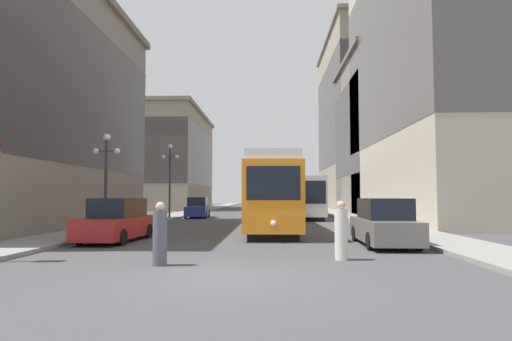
{
  "coord_description": "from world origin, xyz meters",
  "views": [
    {
      "loc": [
        1.07,
        -9.96,
        1.89
      ],
      "look_at": [
        0.32,
        11.74,
        3.23
      ],
      "focal_mm": 29.66,
      "sensor_mm": 36.0,
      "label": 1
    }
  ],
  "objects_px": {
    "pedestrian_crossing_far": "(341,232)",
    "lamp_post_left_far": "(170,170)",
    "streetcar": "(271,193)",
    "parked_car_right_far": "(384,224)",
    "pedestrian_crossing_near": "(160,236)",
    "parked_car_left_near": "(117,221)",
    "transit_bus": "(304,196)",
    "parked_car_left_mid": "(198,208)",
    "lamp_post_left_near": "(106,166)"
  },
  "relations": [
    {
      "from": "parked_car_right_far",
      "to": "pedestrian_crossing_near",
      "type": "height_order",
      "value": "parked_car_right_far"
    },
    {
      "from": "lamp_post_left_far",
      "to": "parked_car_left_mid",
      "type": "bearing_deg",
      "value": 54.93
    },
    {
      "from": "transit_bus",
      "to": "streetcar",
      "type": "bearing_deg",
      "value": -102.68
    },
    {
      "from": "lamp_post_left_near",
      "to": "lamp_post_left_far",
      "type": "xyz_separation_m",
      "value": [
        0.0,
        13.7,
        0.67
      ]
    },
    {
      "from": "parked_car_right_far",
      "to": "pedestrian_crossing_near",
      "type": "xyz_separation_m",
      "value": [
        -7.44,
        -4.98,
        -0.03
      ]
    },
    {
      "from": "streetcar",
      "to": "pedestrian_crossing_near",
      "type": "xyz_separation_m",
      "value": [
        -3.05,
        -12.97,
        -1.29
      ]
    },
    {
      "from": "streetcar",
      "to": "parked_car_left_near",
      "type": "relative_size",
      "value": 3.03
    },
    {
      "from": "parked_car_left_near",
      "to": "transit_bus",
      "type": "bearing_deg",
      "value": 67.18
    },
    {
      "from": "transit_bus",
      "to": "parked_car_right_far",
      "type": "distance_m",
      "value": 21.08
    },
    {
      "from": "transit_bus",
      "to": "lamp_post_left_near",
      "type": "distance_m",
      "value": 19.94
    },
    {
      "from": "pedestrian_crossing_near",
      "to": "lamp_post_left_far",
      "type": "height_order",
      "value": "lamp_post_left_far"
    },
    {
      "from": "pedestrian_crossing_near",
      "to": "parked_car_right_far",
      "type": "bearing_deg",
      "value": -20.93
    },
    {
      "from": "parked_car_left_near",
      "to": "pedestrian_crossing_far",
      "type": "height_order",
      "value": "parked_car_left_near"
    },
    {
      "from": "parked_car_left_near",
      "to": "lamp_post_left_far",
      "type": "distance_m",
      "value": 17.56
    },
    {
      "from": "transit_bus",
      "to": "lamp_post_left_near",
      "type": "xyz_separation_m",
      "value": [
        -11.39,
        -16.31,
        1.5
      ]
    },
    {
      "from": "parked_car_left_near",
      "to": "pedestrian_crossing_far",
      "type": "distance_m",
      "value": 10.0
    },
    {
      "from": "parked_car_right_far",
      "to": "parked_car_left_near",
      "type": "bearing_deg",
      "value": -5.12
    },
    {
      "from": "pedestrian_crossing_far",
      "to": "lamp_post_left_far",
      "type": "height_order",
      "value": "lamp_post_left_far"
    },
    {
      "from": "parked_car_right_far",
      "to": "pedestrian_crossing_far",
      "type": "height_order",
      "value": "parked_car_right_far"
    },
    {
      "from": "pedestrian_crossing_far",
      "to": "lamp_post_left_far",
      "type": "xyz_separation_m",
      "value": [
        -10.54,
        22.18,
        3.3
      ]
    },
    {
      "from": "parked_car_right_far",
      "to": "lamp_post_left_far",
      "type": "relative_size",
      "value": 0.8
    },
    {
      "from": "pedestrian_crossing_near",
      "to": "lamp_post_left_far",
      "type": "bearing_deg",
      "value": 48.21
    },
    {
      "from": "parked_car_right_far",
      "to": "parked_car_left_mid",
      "type": "bearing_deg",
      "value": -61.26
    },
    {
      "from": "parked_car_left_mid",
      "to": "lamp_post_left_near",
      "type": "relative_size",
      "value": 0.96
    },
    {
      "from": "parked_car_left_mid",
      "to": "lamp_post_left_far",
      "type": "relative_size",
      "value": 0.78
    },
    {
      "from": "pedestrian_crossing_near",
      "to": "parked_car_left_near",
      "type": "bearing_deg",
      "value": 64.41
    },
    {
      "from": "pedestrian_crossing_near",
      "to": "lamp_post_left_near",
      "type": "height_order",
      "value": "lamp_post_left_near"
    },
    {
      "from": "pedestrian_crossing_far",
      "to": "lamp_post_left_near",
      "type": "xyz_separation_m",
      "value": [
        -10.54,
        8.48,
        2.63
      ]
    },
    {
      "from": "parked_car_left_near",
      "to": "pedestrian_crossing_far",
      "type": "relative_size",
      "value": 2.79
    },
    {
      "from": "parked_car_left_near",
      "to": "parked_car_right_far",
      "type": "distance_m",
      "value": 10.98
    },
    {
      "from": "parked_car_left_near",
      "to": "pedestrian_crossing_near",
      "type": "bearing_deg",
      "value": -58.04
    },
    {
      "from": "parked_car_right_far",
      "to": "lamp_post_left_near",
      "type": "relative_size",
      "value": 0.99
    },
    {
      "from": "streetcar",
      "to": "pedestrian_crossing_near",
      "type": "height_order",
      "value": "streetcar"
    },
    {
      "from": "parked_car_right_far",
      "to": "pedestrian_crossing_far",
      "type": "relative_size",
      "value": 2.77
    },
    {
      "from": "streetcar",
      "to": "lamp_post_left_near",
      "type": "relative_size",
      "value": 3.0
    },
    {
      "from": "streetcar",
      "to": "parked_car_left_near",
      "type": "bearing_deg",
      "value": -134.98
    },
    {
      "from": "transit_bus",
      "to": "parked_car_left_near",
      "type": "bearing_deg",
      "value": -115.49
    },
    {
      "from": "parked_car_left_near",
      "to": "parked_car_right_far",
      "type": "xyz_separation_m",
      "value": [
        10.91,
        -1.24,
        0.0
      ]
    },
    {
      "from": "parked_car_left_near",
      "to": "pedestrian_crossing_near",
      "type": "relative_size",
      "value": 2.82
    },
    {
      "from": "lamp_post_left_near",
      "to": "parked_car_left_near",
      "type": "bearing_deg",
      "value": -61.12
    },
    {
      "from": "transit_bus",
      "to": "parked_car_left_near",
      "type": "height_order",
      "value": "transit_bus"
    },
    {
      "from": "parked_car_left_mid",
      "to": "parked_car_right_far",
      "type": "bearing_deg",
      "value": -65.75
    },
    {
      "from": "parked_car_left_mid",
      "to": "parked_car_right_far",
      "type": "distance_m",
      "value": 23.75
    },
    {
      "from": "streetcar",
      "to": "pedestrian_crossing_near",
      "type": "relative_size",
      "value": 8.55
    },
    {
      "from": "streetcar",
      "to": "pedestrian_crossing_far",
      "type": "height_order",
      "value": "streetcar"
    },
    {
      "from": "lamp_post_left_far",
      "to": "lamp_post_left_near",
      "type": "bearing_deg",
      "value": -90.0
    },
    {
      "from": "parked_car_left_mid",
      "to": "pedestrian_crossing_far",
      "type": "xyz_separation_m",
      "value": [
        8.64,
        -24.88,
        -0.02
      ]
    },
    {
      "from": "lamp_post_left_far",
      "to": "streetcar",
      "type": "bearing_deg",
      "value": -51.03
    },
    {
      "from": "pedestrian_crossing_near",
      "to": "pedestrian_crossing_far",
      "type": "bearing_deg",
      "value": -41.71
    },
    {
      "from": "pedestrian_crossing_far",
      "to": "lamp_post_left_far",
      "type": "distance_m",
      "value": 24.78
    }
  ]
}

